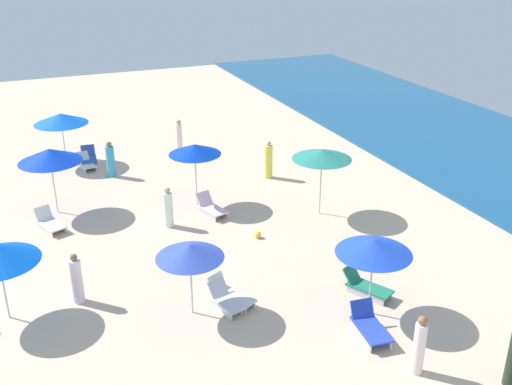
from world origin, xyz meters
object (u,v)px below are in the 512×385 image
object	(u,v)px
lounge_chair_0_1	(369,326)
beachgoer_3	(168,208)
lounge_chair_0_0	(366,286)
lounge_chair_1_0	(226,300)
umbrella_2	(61,119)
umbrella_5	(50,155)
umbrella_6	(195,149)
umbrella_3	(322,154)
beachgoer_4	(179,137)
beachgoer_6	(419,346)
lounge_chair_6_0	(211,208)
beachgoer_5	(110,160)
lounge_chair_1_1	(230,295)
beach_ball_0	(258,235)
umbrella_0	(374,246)
lounge_chair_2_0	(86,163)
umbrella_1	(190,251)
beachgoer_2	(77,280)
lounge_chair_5_0	(50,223)
lounge_chair_2_1	(89,158)
beachgoer_1	(268,161)

from	to	relation	value
lounge_chair_0_1	beachgoer_3	distance (m)	9.08
lounge_chair_0_0	lounge_chair_1_0	world-z (taller)	lounge_chair_0_0
umbrella_2	beachgoer_3	size ratio (longest dim) A/B	1.58
lounge_chair_0_1	umbrella_5	bearing A→B (deg)	128.15
umbrella_6	umbrella_3	bearing A→B (deg)	57.81
umbrella_3	umbrella_5	size ratio (longest dim) A/B	1.00
lounge_chair_0_0	beachgoer_4	world-z (taller)	beachgoer_4
lounge_chair_1_0	umbrella_3	world-z (taller)	umbrella_3
umbrella_5	beachgoer_6	distance (m)	14.98
lounge_chair_6_0	beachgoer_6	bearing A→B (deg)	-96.83
beachgoer_5	beachgoer_6	xyz separation A→B (m)	(15.99, 4.62, 0.03)
lounge_chair_1_1	beach_ball_0	bearing A→B (deg)	29.17
lounge_chair_6_0	lounge_chair_0_0	bearing A→B (deg)	-86.87
umbrella_0	lounge_chair_2_0	size ratio (longest dim) A/B	1.62
umbrella_3	beach_ball_0	distance (m)	3.90
umbrella_1	lounge_chair_6_0	xyz separation A→B (m)	(-5.98, 2.58, -1.73)
beachgoer_2	beachgoer_6	world-z (taller)	beachgoer_6
lounge_chair_2_0	beachgoer_4	distance (m)	4.58
beachgoer_5	beachgoer_6	bearing A→B (deg)	-163.40
umbrella_6	beachgoer_6	world-z (taller)	umbrella_6
lounge_chair_1_1	umbrella_2	distance (m)	14.22
umbrella_5	umbrella_0	bearing A→B (deg)	35.83
lounge_chair_5_0	umbrella_6	size ratio (longest dim) A/B	0.58
lounge_chair_1_0	lounge_chair_5_0	distance (m)	8.34
lounge_chair_2_1	umbrella_5	size ratio (longest dim) A/B	0.60
umbrella_0	beachgoer_2	size ratio (longest dim) A/B	1.49
umbrella_1	lounge_chair_2_1	xyz separation A→B (m)	(-13.49, -0.96, -1.73)
lounge_chair_1_1	beachgoer_4	bearing A→B (deg)	53.74
lounge_chair_0_1	beachgoer_6	xyz separation A→B (m)	(1.70, 0.28, 0.50)
umbrella_2	beachgoer_5	size ratio (longest dim) A/B	1.51
umbrella_3	lounge_chair_5_0	size ratio (longest dim) A/B	1.78
lounge_chair_5_0	umbrella_2	bearing A→B (deg)	57.11
umbrella_3	beachgoer_1	xyz separation A→B (m)	(-4.17, -0.34, -1.63)
lounge_chair_1_1	umbrella_6	size ratio (longest dim) A/B	0.62
umbrella_3	umbrella_5	bearing A→B (deg)	-113.10
lounge_chair_5_0	beachgoer_3	bearing A→B (deg)	-40.96
lounge_chair_2_0	beachgoer_2	bearing A→B (deg)	-107.95
lounge_chair_0_1	beachgoer_1	bearing A→B (deg)	86.38
lounge_chair_1_1	beachgoer_1	world-z (taller)	beachgoer_1
lounge_chair_6_0	beachgoer_4	xyz separation A→B (m)	(-7.17, 0.79, 0.57)
lounge_chair_2_1	beachgoer_4	distance (m)	4.38
lounge_chair_1_1	umbrella_5	distance (m)	9.54
lounge_chair_0_0	beach_ball_0	size ratio (longest dim) A/B	6.50
beachgoer_5	umbrella_0	bearing A→B (deg)	-159.44
umbrella_0	lounge_chair_2_1	size ratio (longest dim) A/B	1.52
lounge_chair_1_1	beachgoer_1	bearing A→B (deg)	33.14
lounge_chair_0_0	lounge_chair_0_1	distance (m)	2.03
umbrella_5	beachgoer_2	world-z (taller)	umbrella_5
lounge_chair_0_1	umbrella_6	xyz separation A→B (m)	(-9.92, -1.73, 2.04)
lounge_chair_0_1	lounge_chair_6_0	xyz separation A→B (m)	(-8.82, -1.50, -0.01)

